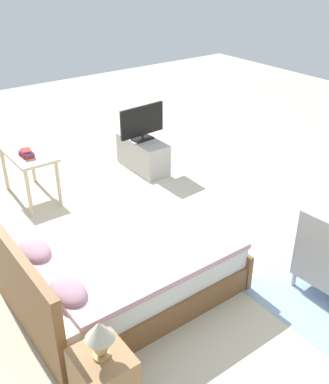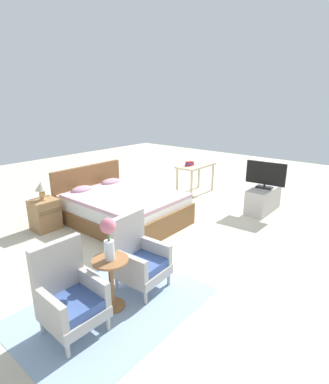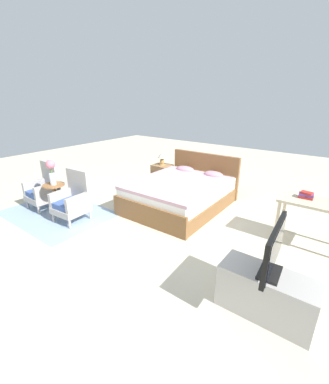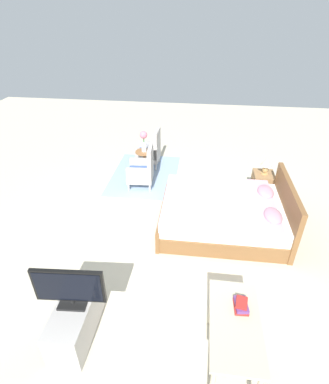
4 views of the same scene
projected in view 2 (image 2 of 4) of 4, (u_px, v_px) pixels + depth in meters
name	position (u px, v px, depth m)	size (l,w,h in m)	color
ground_plane	(164.00, 232.00, 5.32)	(16.00, 16.00, 0.00)	beige
floor_rug	(113.00, 306.00, 3.40)	(2.10, 1.50, 0.01)	#8EA8C6
bed	(121.00, 207.00, 5.67)	(1.66, 2.16, 0.96)	brown
armchair_by_window_left	(70.00, 297.00, 2.96)	(0.55, 0.55, 0.92)	#ADA8A3
armchair_by_window_right	(139.00, 258.00, 3.68)	(0.57, 0.57, 0.92)	#ADA8A3
side_table	(111.00, 278.00, 3.29)	(0.40, 0.40, 0.60)	#936038
flower_vase	(109.00, 235.00, 3.13)	(0.17, 0.17, 0.48)	silver
nightstand	(45.00, 215.00, 5.35)	(0.44, 0.41, 0.56)	#997047
table_lamp	(42.00, 188.00, 5.21)	(0.22, 0.22, 0.33)	tan
tv_stand	(263.00, 200.00, 6.23)	(0.96, 0.40, 0.51)	#B7B2AD
tv_flatscreen	(266.00, 175.00, 6.07)	(0.22, 0.80, 0.54)	black
vanity_desk	(196.00, 169.00, 7.33)	(1.04, 0.52, 0.72)	beige
book_stack	(190.00, 164.00, 7.20)	(0.22, 0.15, 0.10)	#AD2823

